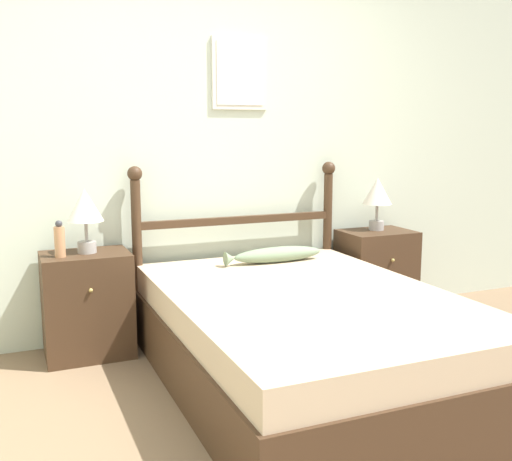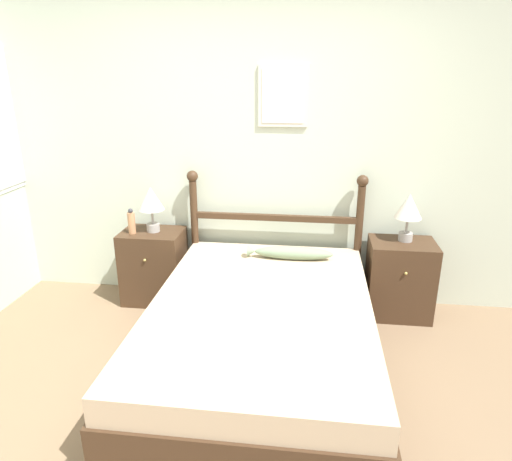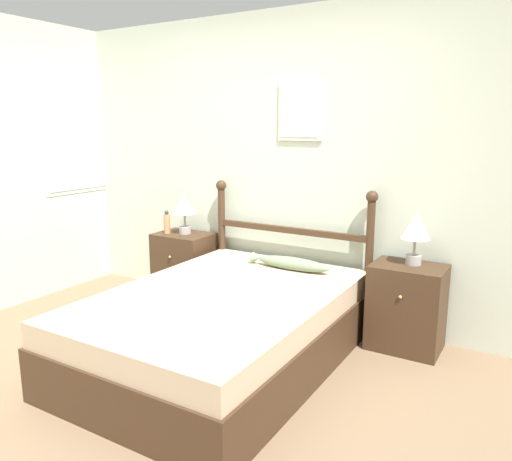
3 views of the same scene
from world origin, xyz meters
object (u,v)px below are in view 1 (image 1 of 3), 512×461
at_px(table_lamp_left, 85,209).
at_px(table_lamp_right, 377,194).
at_px(bottle, 60,240).
at_px(nightstand_left, 87,305).
at_px(nightstand_right, 376,273).
at_px(fish_pillow, 275,255).
at_px(bed, 307,338).

distance_m(table_lamp_left, table_lamp_right, 2.08).
height_order(table_lamp_right, bottle, table_lamp_right).
distance_m(nightstand_left, nightstand_right, 2.07).
bearing_deg(nightstand_left, table_lamp_left, 29.08).
xyz_separation_m(nightstand_right, bottle, (-2.22, -0.06, 0.42)).
relative_size(bottle, fish_pillow, 0.32).
xyz_separation_m(bed, nightstand_left, (-1.04, 0.88, 0.07)).
bearing_deg(nightstand_right, table_lamp_right, 66.95).
bearing_deg(bed, nightstand_left, 139.67).
bearing_deg(table_lamp_left, bottle, -157.03).
bearing_deg(nightstand_left, fish_pillow, -6.76).
bearing_deg(table_lamp_right, bottle, -177.44).
bearing_deg(nightstand_left, table_lamp_right, 1.12).
distance_m(bed, fish_pillow, 0.81).
xyz_separation_m(nightstand_left, fish_pillow, (1.19, -0.14, 0.24)).
relative_size(table_lamp_left, table_lamp_right, 1.00).
relative_size(table_lamp_left, bottle, 1.78).
distance_m(table_lamp_right, bottle, 2.24).
bearing_deg(table_lamp_left, nightstand_right, -0.23).
relative_size(bed, fish_pillow, 3.08).
bearing_deg(table_lamp_right, bed, -138.85).
height_order(nightstand_left, table_lamp_right, table_lamp_right).
relative_size(bed, nightstand_right, 3.28).
height_order(bed, nightstand_right, nightstand_right).
height_order(nightstand_left, nightstand_right, same).
bearing_deg(bottle, nightstand_left, 22.30).
height_order(nightstand_right, fish_pillow, nightstand_right).
relative_size(nightstand_right, table_lamp_right, 1.66).
bearing_deg(bottle, fish_pillow, -3.52).
distance_m(bed, table_lamp_right, 1.54).
bearing_deg(bottle, bed, -34.82).
xyz_separation_m(bed, nightstand_right, (1.04, 0.88, 0.07)).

